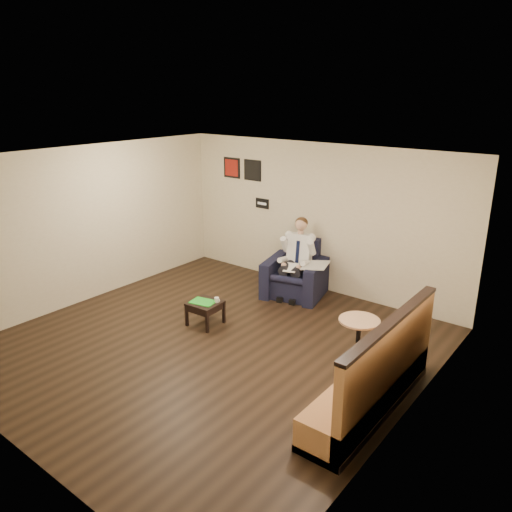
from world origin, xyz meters
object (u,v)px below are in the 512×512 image
Objects in this scene: green_folder at (203,302)px; side_table at (205,313)px; seated_man at (293,262)px; smartphone at (213,300)px; cafe_table at (358,342)px; banquette at (370,363)px; coffee_mug at (217,300)px; armchair at (295,269)px.

side_table is at bearing 37.19° from green_folder.
seated_man is 11.18× the size of smartphone.
cafe_table is (2.08, -1.46, -0.34)m from seated_man.
banquette is at bearing -8.21° from side_table.
banquette is 1.04m from cafe_table.
seated_man is at bearing 75.00° from side_table.
coffee_mug reaches higher than side_table.
armchair is at bearing 80.53° from coffee_mug.
seated_man is 3.50m from banquette.
armchair is 8.43× the size of smartphone.
cafe_table reaches higher than smartphone.
side_table is 5.79× the size of coffee_mug.
coffee_mug is (-0.31, -1.85, -0.07)m from armchair.
green_folder is 0.23m from coffee_mug.
seated_man reaches higher than cafe_table.
armchair is at bearing 83.35° from smartphone.
green_folder is 0.17m from smartphone.
seated_man reaches higher than banquette.
armchair is 12.42× the size of coffee_mug.
side_table is 1.22× the size of green_folder.
seated_man is 1.97m from side_table.
smartphone is (-0.46, -1.69, -0.29)m from seated_man.
seated_man is 1.78m from smartphone.
coffee_mug is at bearing -113.16° from armchair.
green_folder is 0.56× the size of cafe_table.
armchair is 1.87m from smartphone.
armchair is at bearing 90.00° from seated_man.
banquette is at bearing -55.61° from cafe_table.
side_table is 0.21m from green_folder.
seated_man is 1.95m from green_folder.
banquette is at bearing -55.79° from armchair.
armchair is 2.05m from green_folder.
side_table is 3.20m from banquette.
banquette is (2.99, -0.57, 0.18)m from coffee_mug.
cafe_table is at bearing 8.71° from green_folder.
cafe_table is at bearing 11.78° from smartphone.
banquette reaches higher than smartphone.
side_table is at bearing -118.69° from seated_man.
banquette reaches higher than cafe_table.
banquette is (2.68, -2.42, 0.12)m from armchair.
seated_man reaches higher than green_folder.
smartphone is (-0.12, 0.03, -0.04)m from coffee_mug.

